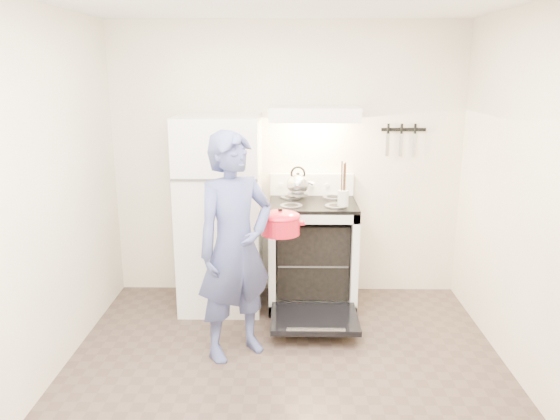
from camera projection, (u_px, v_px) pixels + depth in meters
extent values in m
plane|color=#4A3C33|center=(285.00, 395.00, 3.59)|extent=(3.60, 3.60, 0.00)
cube|color=white|center=(287.00, 162.00, 5.02)|extent=(3.20, 0.02, 2.50)
cube|color=white|center=(221.00, 213.00, 4.79)|extent=(0.70, 0.70, 1.70)
cube|color=white|center=(312.00, 255.00, 4.90)|extent=(0.76, 0.65, 0.92)
cube|color=black|center=(313.00, 204.00, 4.78)|extent=(0.76, 0.65, 0.03)
cube|color=white|center=(312.00, 184.00, 5.02)|extent=(0.76, 0.07, 0.20)
cube|color=black|center=(314.00, 319.00, 4.40)|extent=(0.70, 0.54, 0.04)
cube|color=slate|center=(312.00, 257.00, 4.90)|extent=(0.60, 0.52, 0.01)
cube|color=white|center=(314.00, 114.00, 4.65)|extent=(0.76, 0.50, 0.12)
cube|color=black|center=(404.00, 130.00, 4.91)|extent=(0.40, 0.02, 0.03)
cylinder|color=#83674A|center=(308.00, 256.00, 4.88)|extent=(0.36, 0.36, 0.02)
cylinder|color=silver|center=(343.00, 198.00, 4.50)|extent=(0.10, 0.10, 0.13)
imported|color=#3C407D|center=(235.00, 247.00, 3.92)|extent=(0.73, 0.68, 1.67)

